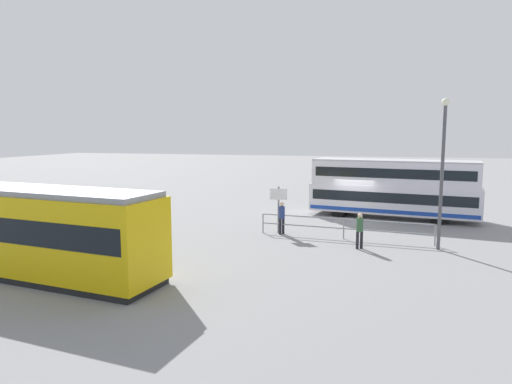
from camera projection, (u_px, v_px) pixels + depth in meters
The scene contains 8 objects.
ground_plane at pixel (353, 219), 29.23m from camera, with size 160.00×160.00×0.00m, color gray.
double_decker_bus at pixel (393, 188), 29.34m from camera, with size 10.75×4.07×3.77m.
tram_yellow at pixel (18, 229), 17.68m from camera, with size 12.61×3.99×3.42m.
pedestrian_near_railing at pixel (282, 216), 24.66m from camera, with size 0.45×0.45×1.77m.
pedestrian_crossing at pixel (360, 228), 21.52m from camera, with size 0.44×0.44×1.72m.
pedestrian_railing at pixel (344, 225), 23.58m from camera, with size 8.91×0.73×1.08m.
info_sign at pixel (279, 202), 24.81m from camera, with size 0.93×0.20×2.58m.
street_lamp at pixel (443, 163), 20.99m from camera, with size 0.36×0.36×7.05m.
Camera 1 is at (-1.65, 29.39, 5.47)m, focal length 31.93 mm.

